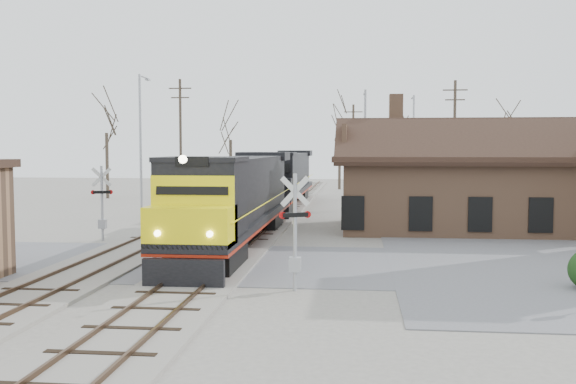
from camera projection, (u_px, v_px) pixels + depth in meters
name	position (u px, v px, depth m)	size (l,w,h in m)	color
ground	(217.00, 263.00, 26.29)	(140.00, 140.00, 0.00)	#9B968C
road	(217.00, 262.00, 26.29)	(60.00, 9.00, 0.03)	slate
track_main	(267.00, 220.00, 41.17)	(3.40, 90.00, 0.24)	#9B968C
track_siding	(199.00, 219.00, 41.65)	(3.40, 90.00, 0.24)	#9B968C
depot	(467.00, 188.00, 36.75)	(15.20, 9.31, 7.90)	#94694C
locomotive_lead	(236.00, 198.00, 30.41)	(2.98, 19.97, 4.43)	black
locomotive_trailing	(284.00, 178.00, 50.49)	(2.98, 19.97, 4.20)	black
crossbuck_near	(295.00, 236.00, 21.09)	(1.04, 0.53, 3.88)	#A5A8AD
crossbuck_far	(102.00, 205.00, 32.40)	(1.04, 0.45, 3.81)	#A5A8AD
streetlight_a	(141.00, 138.00, 43.16)	(0.25, 2.04, 9.61)	#A5A8AD
streetlight_b	(365.00, 143.00, 47.82)	(0.25, 2.04, 9.00)	#A5A8AD
streetlight_c	(413.00, 141.00, 60.51)	(0.25, 2.04, 9.62)	#A5A8AD
utility_pole_a	(181.00, 138.00, 55.80)	(2.00, 0.24, 10.63)	#382D23
utility_pole_b	(353.00, 146.00, 69.45)	(2.00, 0.24, 9.35)	#382D23
utility_pole_c	(454.00, 140.00, 52.94)	(2.00, 0.24, 10.24)	#382D23
tree_a	(106.00, 122.00, 59.10)	(4.04, 4.04, 9.91)	#382D23
tree_b	(230.00, 131.00, 64.29)	(3.66, 3.66, 8.96)	#382D23
tree_c	(340.00, 114.00, 71.71)	(4.87, 4.87, 11.93)	#382D23
tree_d	(400.00, 122.00, 66.83)	(4.21, 4.21, 10.31)	#382D23
tree_e	(509.00, 125.00, 63.08)	(3.97, 3.97, 9.74)	#382D23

